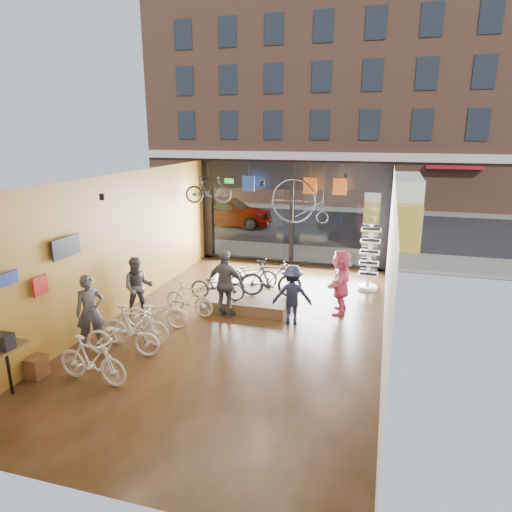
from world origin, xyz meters
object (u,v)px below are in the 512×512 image
at_px(customer_2, 226,284).
at_px(floor_bike_4, 157,312).
at_px(floor_bike_1, 92,360).
at_px(customer_0, 90,312).
at_px(floor_bike_3, 134,326).
at_px(box_truck, 393,209).
at_px(hung_bike, 208,189).
at_px(sunglasses_rack, 369,258).
at_px(customer_3, 292,295).
at_px(display_bike_mid, 271,279).
at_px(floor_bike_5, 189,298).
at_px(street_car, 228,211).
at_px(display_bike_right, 251,273).
at_px(penny_farthing, 303,203).
at_px(display_bike_left, 217,285).
at_px(display_platform, 250,299).
at_px(customer_1, 138,287).
at_px(floor_bike_2, 123,336).
at_px(customer_5, 341,281).

bearing_deg(customer_2, floor_bike_4, 45.79).
xyz_separation_m(floor_bike_1, customer_0, (-0.95, 1.34, 0.39)).
bearing_deg(customer_2, floor_bike_3, 63.27).
height_order(box_truck, hung_bike, hung_bike).
xyz_separation_m(box_truck, floor_bike_3, (-5.71, -12.77, -0.93)).
bearing_deg(box_truck, customer_2, -111.81).
distance_m(customer_0, sunglasses_rack, 8.39).
distance_m(customer_2, customer_3, 1.80).
height_order(display_bike_mid, customer_3, customer_3).
distance_m(floor_bike_3, display_bike_mid, 4.09).
height_order(customer_2, sunglasses_rack, sunglasses_rack).
bearing_deg(floor_bike_5, hung_bike, 25.12).
bearing_deg(street_car, display_bike_right, -156.80).
height_order(floor_bike_4, floor_bike_5, floor_bike_5).
distance_m(street_car, customer_3, 12.90).
height_order(display_bike_right, customer_0, customer_0).
bearing_deg(sunglasses_rack, penny_farthing, 137.40).
distance_m(floor_bike_1, display_bike_right, 5.81).
bearing_deg(floor_bike_4, display_bike_left, -45.26).
height_order(display_platform, display_bike_right, display_bike_right).
xyz_separation_m(floor_bike_3, display_platform, (1.82, 3.25, -0.34)).
xyz_separation_m(display_bike_left, sunglasses_rack, (3.97, 2.93, 0.33)).
xyz_separation_m(street_car, display_platform, (4.40, -10.52, -0.65)).
relative_size(display_platform, hung_bike, 1.52).
bearing_deg(display_bike_right, floor_bike_5, 140.52).
distance_m(floor_bike_1, customer_1, 3.41).
height_order(street_car, floor_bike_3, street_car).
distance_m(street_car, sunglasses_rack, 11.20).
bearing_deg(hung_bike, penny_farthing, -93.60).
distance_m(street_car, box_truck, 8.37).
bearing_deg(floor_bike_5, customer_2, -72.09).
xyz_separation_m(display_bike_left, customer_2, (0.41, -0.43, 0.22)).
relative_size(floor_bike_5, display_bike_right, 0.95).
distance_m(customer_1, penny_farthing, 6.41).
xyz_separation_m(floor_bike_2, floor_bike_5, (0.44, 2.58, 0.02)).
height_order(display_bike_mid, customer_2, customer_2).
relative_size(display_bike_left, customer_2, 0.84).
bearing_deg(display_bike_mid, floor_bike_4, 122.74).
bearing_deg(floor_bike_3, hung_bike, -4.78).
relative_size(floor_bike_2, hung_bike, 1.07).
distance_m(display_platform, customer_3, 1.86).
distance_m(street_car, floor_bike_5, 12.08).
xyz_separation_m(customer_0, customer_3, (4.17, 2.61, -0.08)).
xyz_separation_m(floor_bike_4, customer_5, (4.37, 2.34, 0.48)).
bearing_deg(floor_bike_1, customer_2, -15.48).
relative_size(floor_bike_1, penny_farthing, 0.84).
xyz_separation_m(customer_0, customer_1, (0.10, 1.94, -0.05)).
bearing_deg(customer_0, hung_bike, 47.25).
height_order(floor_bike_5, customer_5, customer_5).
distance_m(floor_bike_1, display_platform, 5.26).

